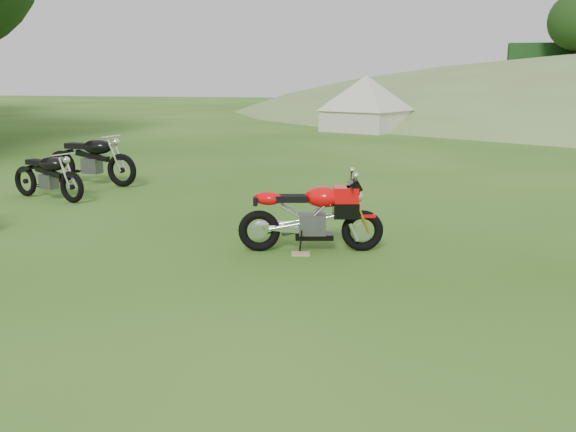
% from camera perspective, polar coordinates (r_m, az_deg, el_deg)
% --- Properties ---
extents(ground, '(120.00, 120.00, 0.00)m').
position_cam_1_polar(ground, '(6.59, -2.73, -6.78)').
color(ground, '#295211').
rests_on(ground, ground).
extents(sport_motorcycle, '(1.78, 0.82, 1.04)m').
position_cam_1_polar(sport_motorcycle, '(7.98, 2.05, 0.49)').
color(sport_motorcycle, red).
rests_on(sport_motorcycle, ground).
extents(plywood_board, '(0.26, 0.23, 0.02)m').
position_cam_1_polar(plywood_board, '(7.93, 1.14, -3.37)').
color(plywood_board, tan).
rests_on(plywood_board, ground).
extents(vintage_moto_b, '(1.76, 0.91, 0.91)m').
position_cam_1_polar(vintage_moto_b, '(12.15, -20.60, 3.48)').
color(vintage_moto_b, black).
rests_on(vintage_moto_b, ground).
extents(vintage_moto_d, '(2.10, 0.76, 1.08)m').
position_cam_1_polar(vintage_moto_d, '(13.54, -17.15, 4.93)').
color(vintage_moto_d, black).
rests_on(vintage_moto_d, ground).
extents(tent_left, '(3.58, 3.58, 2.36)m').
position_cam_1_polar(tent_left, '(26.15, 6.95, 10.08)').
color(tent_left, beige).
rests_on(tent_left, ground).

